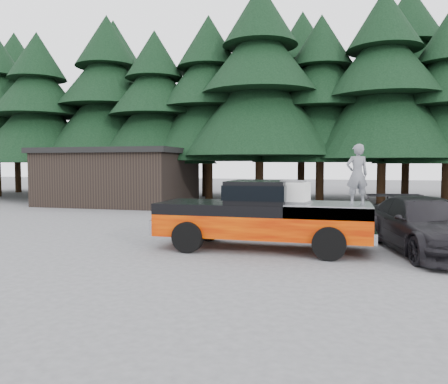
% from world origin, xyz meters
% --- Properties ---
extents(ground, '(120.00, 120.00, 0.00)m').
position_xyz_m(ground, '(0.00, 0.00, 0.00)').
color(ground, '#4F4F52').
rests_on(ground, ground).
extents(pickup_truck, '(6.00, 2.04, 1.33)m').
position_xyz_m(pickup_truck, '(1.68, 0.47, 0.67)').
color(pickup_truck, '#E55200').
rests_on(pickup_truck, ground).
extents(truck_cab, '(1.66, 1.90, 0.59)m').
position_xyz_m(truck_cab, '(1.58, 0.47, 1.62)').
color(truck_cab, black).
rests_on(truck_cab, pickup_truck).
extents(air_compressor, '(0.89, 0.78, 0.54)m').
position_xyz_m(air_compressor, '(2.55, 0.28, 1.60)').
color(air_compressor, silver).
rests_on(air_compressor, pickup_truck).
extents(man_on_bed, '(0.66, 0.53, 1.57)m').
position_xyz_m(man_on_bed, '(4.19, 0.26, 2.11)').
color(man_on_bed, slate).
rests_on(man_on_bed, pickup_truck).
extents(parked_car, '(3.23, 5.44, 1.48)m').
position_xyz_m(parked_car, '(6.02, 1.15, 0.74)').
color(parked_car, black).
rests_on(parked_car, ground).
extents(utility_building, '(8.40, 6.40, 3.30)m').
position_xyz_m(utility_building, '(-9.00, 12.00, 1.67)').
color(utility_building, black).
rests_on(utility_building, ground).
extents(treeline, '(60.15, 16.05, 17.50)m').
position_xyz_m(treeline, '(0.42, 17.20, 7.72)').
color(treeline, black).
rests_on(treeline, ground).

